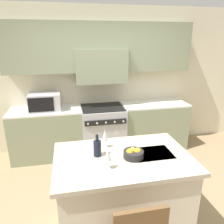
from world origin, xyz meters
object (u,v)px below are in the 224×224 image
Objects in this scene: wine_bottle at (97,148)px; fruit_bowl at (134,153)px; range_stove at (103,130)px; wine_glass_near at (108,155)px; wine_glass_far at (105,136)px; microwave at (45,102)px.

wine_bottle reaches higher than fruit_bowl.
wine_bottle is at bearing -100.97° from range_stove.
wine_glass_far is (0.05, 0.44, 0.00)m from wine_glass_near.
wine_glass_far is (0.79, -1.59, -0.01)m from microwave.
microwave is (-1.02, 0.02, 0.61)m from range_stove.
wine_bottle is at bearing 162.96° from fruit_bowl.
wine_glass_near reaches higher than fruit_bowl.
wine_glass_far is at bearing 83.68° from wine_glass_near.
microwave is at bearing 110.04° from wine_glass_near.
wine_glass_far is at bearing 56.97° from wine_bottle.
range_stove is 3.70× the size of wine_bottle.
wine_bottle is 1.15× the size of fruit_bowl.
wine_glass_far is at bearing -63.63° from microwave.
range_stove is at bearing 81.80° from wine_glass_far.
microwave reaches higher than wine_glass_near.
microwave reaches higher than fruit_bowl.
wine_glass_near is at bearing -76.74° from wine_bottle.
fruit_bowl is at bearing 26.65° from wine_glass_near.
range_stove is 2.12m from wine_glass_near.
wine_bottle is 0.39m from fruit_bowl.
range_stove is at bearing 90.98° from fruit_bowl.
range_stove is 1.93m from fruit_bowl.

